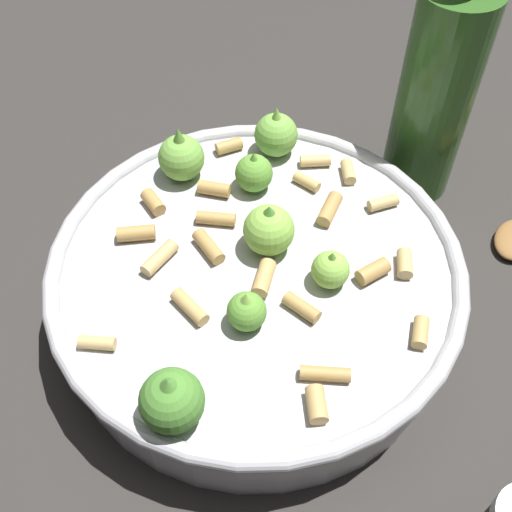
# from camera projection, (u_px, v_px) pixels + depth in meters

# --- Properties ---
(ground_plane) EXTENTS (2.40, 2.40, 0.00)m
(ground_plane) POSITION_uv_depth(u_px,v_px,m) (256.00, 308.00, 0.53)
(ground_plane) COLOR #2D2B28
(cooking_pan) EXTENTS (0.32, 0.32, 0.11)m
(cooking_pan) POSITION_uv_depth(u_px,v_px,m) (255.00, 280.00, 0.50)
(cooking_pan) COLOR #B7B7BC
(cooking_pan) RESTS_ON ground
(olive_oil_bottle) EXTENTS (0.07, 0.07, 0.25)m
(olive_oil_bottle) POSITION_uv_depth(u_px,v_px,m) (436.00, 92.00, 0.54)
(olive_oil_bottle) COLOR #336023
(olive_oil_bottle) RESTS_ON ground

